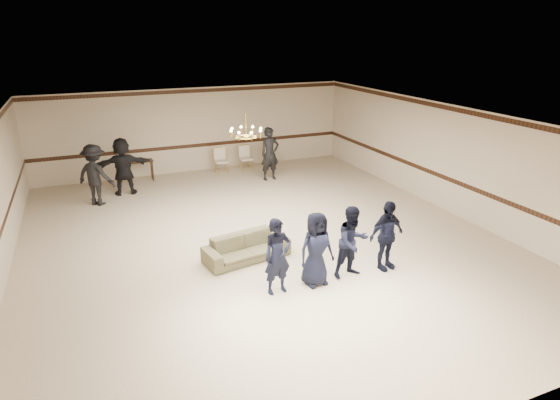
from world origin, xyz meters
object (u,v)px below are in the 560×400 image
(boy_d, at_px, (386,235))
(settee, at_px, (246,247))
(chandelier, at_px, (246,125))
(adult_mid, at_px, (123,166))
(boy_c, at_px, (352,242))
(console_table, at_px, (141,171))
(adult_right, at_px, (270,154))
(boy_b, at_px, (316,249))
(banquet_chair_right, at_px, (270,156))
(adult_left, at_px, (95,175))
(banquet_chair_mid, at_px, (246,158))
(boy_a, at_px, (277,257))
(banquet_chair_left, at_px, (221,161))

(boy_d, relative_size, settee, 0.80)
(chandelier, height_order, adult_mid, chandelier)
(boy_c, xyz_separation_m, console_table, (-3.43, 9.09, -0.45))
(adult_right, bearing_deg, adult_mid, 170.79)
(boy_b, distance_m, banquet_chair_right, 9.23)
(boy_b, bearing_deg, adult_mid, 106.98)
(boy_d, distance_m, settee, 3.32)
(adult_right, bearing_deg, boy_b, -109.05)
(settee, distance_m, adult_right, 6.44)
(chandelier, height_order, settee, chandelier)
(boy_b, xyz_separation_m, adult_mid, (-3.21, 7.81, 0.14))
(boy_d, bearing_deg, adult_left, 120.67)
(adult_right, height_order, banquet_chair_mid, adult_right)
(chandelier, xyz_separation_m, boy_b, (0.28, -3.66, -2.04))
(chandelier, bearing_deg, boy_d, -60.41)
(banquet_chair_right, bearing_deg, boy_d, -96.04)
(boy_a, bearing_deg, boy_d, -5.67)
(chandelier, relative_size, settee, 0.45)
(console_table, bearing_deg, banquet_chair_right, -4.82)
(boy_d, height_order, adult_left, adult_left)
(chandelier, bearing_deg, banquet_chair_mid, 71.57)
(adult_left, bearing_deg, boy_c, 164.66)
(adult_left, bearing_deg, boy_a, 153.79)
(adult_right, bearing_deg, settee, -121.63)
(boy_b, bearing_deg, boy_a, 174.64)
(boy_b, relative_size, adult_right, 0.85)
(boy_c, xyz_separation_m, banquet_chair_mid, (0.57, 8.89, -0.35))
(adult_left, distance_m, banquet_chair_right, 6.83)
(boy_a, distance_m, banquet_chair_left, 9.00)
(chandelier, height_order, boy_b, chandelier)
(banquet_chair_left, bearing_deg, adult_right, -41.54)
(banquet_chair_left, bearing_deg, boy_a, -94.23)
(boy_d, bearing_deg, banquet_chair_mid, 83.09)
(boy_d, relative_size, adult_mid, 0.85)
(banquet_chair_right, height_order, console_table, banquet_chair_right)
(chandelier, xyz_separation_m, banquet_chair_right, (2.74, 5.23, -2.39))
(boy_d, distance_m, banquet_chair_right, 8.92)
(banquet_chair_mid, bearing_deg, banquet_chair_right, 2.52)
(adult_right, xyz_separation_m, banquet_chair_mid, (-0.43, 1.48, -0.49))
(banquet_chair_right, bearing_deg, banquet_chair_left, 178.25)
(boy_a, height_order, boy_c, same)
(chandelier, xyz_separation_m, boy_d, (2.08, -3.66, -2.04))
(settee, relative_size, adult_left, 1.06)
(chandelier, relative_size, banquet_chair_mid, 0.97)
(boy_c, height_order, boy_d, same)
(adult_mid, bearing_deg, boy_c, 120.85)
(banquet_chair_left, height_order, banquet_chair_mid, same)
(adult_mid, bearing_deg, boy_a, 109.57)
(adult_right, bearing_deg, console_table, 154.50)
(settee, distance_m, adult_left, 6.27)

